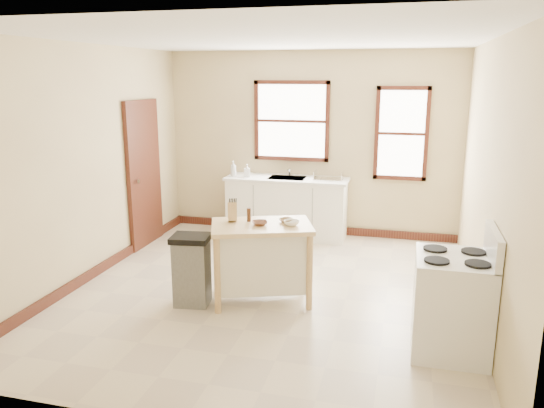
{
  "coord_description": "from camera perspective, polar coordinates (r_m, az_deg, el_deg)",
  "views": [
    {
      "loc": [
        1.45,
        -5.52,
        2.43
      ],
      "look_at": [
        -0.07,
        0.4,
        0.94
      ],
      "focal_mm": 35.0,
      "sensor_mm": 36.0,
      "label": 1
    }
  ],
  "objects": [
    {
      "name": "floor",
      "position": [
        6.2,
        -0.28,
        -9.41
      ],
      "size": [
        5.0,
        5.0,
        0.0
      ],
      "primitive_type": "plane",
      "color": "#C1AF99",
      "rests_on": "ground"
    },
    {
      "name": "ceiling",
      "position": [
        5.72,
        -0.31,
        17.37
      ],
      "size": [
        5.0,
        5.0,
        0.0
      ],
      "primitive_type": "plane",
      "rotation": [
        3.14,
        0.0,
        0.0
      ],
      "color": "white",
      "rests_on": "ground"
    },
    {
      "name": "wall_back",
      "position": [
        8.21,
        4.18,
        6.42
      ],
      "size": [
        4.5,
        0.04,
        2.8
      ],
      "primitive_type": "cube",
      "color": "beige",
      "rests_on": "ground"
    },
    {
      "name": "wall_left",
      "position": [
        6.72,
        -19.22,
        4.09
      ],
      "size": [
        0.04,
        5.0,
        2.8
      ],
      "primitive_type": "cube",
      "color": "beige",
      "rests_on": "ground"
    },
    {
      "name": "wall_right",
      "position": [
        5.67,
        22.29,
        2.16
      ],
      "size": [
        0.04,
        5.0,
        2.8
      ],
      "primitive_type": "cube",
      "color": "beige",
      "rests_on": "ground"
    },
    {
      "name": "window_main",
      "position": [
        8.22,
        2.11,
        8.91
      ],
      "size": [
        1.17,
        0.06,
        1.22
      ],
      "primitive_type": null,
      "color": "#36120E",
      "rests_on": "wall_back"
    },
    {
      "name": "window_side",
      "position": [
        8.04,
        13.76,
        7.35
      ],
      "size": [
        0.77,
        0.06,
        1.37
      ],
      "primitive_type": null,
      "color": "#36120E",
      "rests_on": "wall_back"
    },
    {
      "name": "door_left",
      "position": [
        7.86,
        -13.59,
        3.17
      ],
      "size": [
        0.06,
        0.9,
        2.1
      ],
      "primitive_type": "cube",
      "color": "#36120E",
      "rests_on": "ground"
    },
    {
      "name": "baseboard_back",
      "position": [
        8.46,
        3.99,
        -2.64
      ],
      "size": [
        4.5,
        0.04,
        0.12
      ],
      "primitive_type": "cube",
      "color": "#36120E",
      "rests_on": "ground"
    },
    {
      "name": "baseboard_left",
      "position": [
        7.04,
        -18.16,
        -6.72
      ],
      "size": [
        0.04,
        5.0,
        0.12
      ],
      "primitive_type": "cube",
      "color": "#36120E",
      "rests_on": "ground"
    },
    {
      "name": "sink_counter",
      "position": [
        8.16,
        1.61,
        -0.32
      ],
      "size": [
        1.86,
        0.62,
        0.92
      ],
      "primitive_type": null,
      "color": "white",
      "rests_on": "ground"
    },
    {
      "name": "faucet",
      "position": [
        8.21,
        1.92,
        3.84
      ],
      "size": [
        0.03,
        0.03,
        0.22
      ],
      "primitive_type": "cylinder",
      "color": "silver",
      "rests_on": "sink_counter"
    },
    {
      "name": "soap_bottle_a",
      "position": [
        8.17,
        -4.18,
        3.82
      ],
      "size": [
        0.1,
        0.1,
        0.24
      ],
      "primitive_type": "imported",
      "rotation": [
        0.0,
        0.0,
        -0.04
      ],
      "color": "#B2B2B2",
      "rests_on": "sink_counter"
    },
    {
      "name": "soap_bottle_b",
      "position": [
        8.11,
        -2.69,
        3.61
      ],
      "size": [
        0.11,
        0.11,
        0.19
      ],
      "primitive_type": "imported",
      "rotation": [
        0.0,
        0.0,
        0.28
      ],
      "color": "#B2B2B2",
      "rests_on": "sink_counter"
    },
    {
      "name": "dish_rack",
      "position": [
        7.95,
        6.13,
        3.03
      ],
      "size": [
        0.52,
        0.47,
        0.11
      ],
      "primitive_type": null,
      "rotation": [
        0.0,
        0.0,
        0.42
      ],
      "color": "silver",
      "rests_on": "sink_counter"
    },
    {
      "name": "kitchen_island",
      "position": [
        5.84,
        -1.13,
        -6.31
      ],
      "size": [
        1.24,
        1.0,
        0.87
      ],
      "primitive_type": null,
      "rotation": [
        0.0,
        0.0,
        0.35
      ],
      "color": "#FDD295",
      "rests_on": "ground"
    },
    {
      "name": "knife_block",
      "position": [
        5.8,
        -4.29,
        -0.92
      ],
      "size": [
        0.13,
        0.13,
        0.2
      ],
      "primitive_type": null,
      "rotation": [
        0.0,
        0.0,
        0.33
      ],
      "color": "tan",
      "rests_on": "kitchen_island"
    },
    {
      "name": "pepper_grinder",
      "position": [
        5.8,
        -2.51,
        -1.17
      ],
      "size": [
        0.05,
        0.05,
        0.15
      ],
      "primitive_type": "cylinder",
      "rotation": [
        0.0,
        0.0,
        -0.03
      ],
      "color": "#432412",
      "rests_on": "kitchen_island"
    },
    {
      "name": "bowl_a",
      "position": [
        5.67,
        -1.32,
        -2.07
      ],
      "size": [
        0.23,
        0.23,
        0.04
      ],
      "primitive_type": "imported",
      "rotation": [
        0.0,
        0.0,
        0.44
      ],
      "color": "brown",
      "rests_on": "kitchen_island"
    },
    {
      "name": "bowl_b",
      "position": [
        5.78,
        1.55,
        -1.78
      ],
      "size": [
        0.21,
        0.21,
        0.04
      ],
      "primitive_type": "imported",
      "rotation": [
        0.0,
        0.0,
        0.81
      ],
      "color": "brown",
      "rests_on": "kitchen_island"
    },
    {
      "name": "bowl_c",
      "position": [
        5.65,
        2.1,
        -2.05
      ],
      "size": [
        0.24,
        0.24,
        0.05
      ],
      "primitive_type": "imported",
      "rotation": [
        0.0,
        0.0,
        0.65
      ],
      "color": "white",
      "rests_on": "kitchen_island"
    },
    {
      "name": "trash_bin",
      "position": [
        5.81,
        -8.62,
        -7.05
      ],
      "size": [
        0.44,
        0.39,
        0.78
      ],
      "primitive_type": null,
      "rotation": [
        0.0,
        0.0,
        0.13
      ],
      "color": "slate",
      "rests_on": "ground"
    },
    {
      "name": "gas_stove",
      "position": [
        5.01,
        18.86,
        -8.77
      ],
      "size": [
        0.72,
        0.72,
        1.16
      ],
      "primitive_type": null,
      "color": "white",
      "rests_on": "ground"
    }
  ]
}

